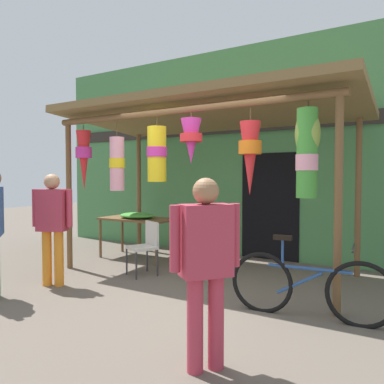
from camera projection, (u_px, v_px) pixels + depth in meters
name	position (u px, v px, depth m)	size (l,w,h in m)	color
ground_plane	(187.00, 294.00, 4.87)	(30.00, 30.00, 0.00)	#60564C
shop_facade	(259.00, 152.00, 7.12)	(9.77, 0.29, 4.08)	#47844C
market_stall_canopy	(203.00, 124.00, 5.72)	(4.79, 2.38, 2.74)	brown
display_table	(138.00, 222.00, 7.02)	(1.43, 0.73, 0.77)	brown
flower_heap_on_table	(137.00, 215.00, 6.92)	(0.71, 0.50, 0.11)	green
folding_chair	(146.00, 243.00, 5.83)	(0.54, 0.54, 0.84)	beige
wicker_basket_by_table	(190.00, 259.00, 6.42)	(0.37, 0.37, 0.25)	brown
parked_bicycle	(308.00, 287.00, 4.02)	(1.75, 0.44, 0.92)	black
vendor_in_orange	(206.00, 258.00, 2.92)	(0.42, 0.48, 1.54)	#B23347
shopper_by_bananas	(52.00, 220.00, 5.22)	(0.55, 0.36, 1.59)	orange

